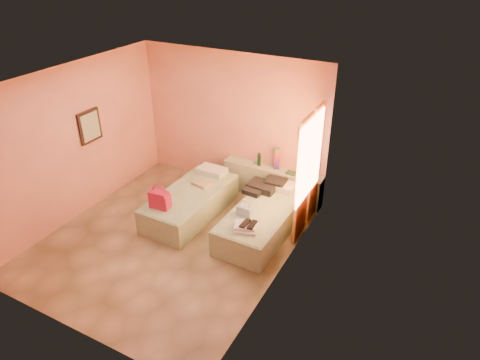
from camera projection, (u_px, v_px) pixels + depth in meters
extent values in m
plane|color=tan|center=(172.00, 239.00, 7.50)|extent=(4.50, 4.50, 0.00)
cube|color=#F59D82|center=(232.00, 122.00, 8.55)|extent=(4.00, 0.02, 2.80)
cube|color=#F59D82|center=(74.00, 144.00, 7.62)|extent=(0.02, 4.50, 2.80)
cube|color=#F59D82|center=(281.00, 199.00, 6.00)|extent=(0.02, 4.50, 2.80)
cube|color=silver|center=(157.00, 82.00, 6.13)|extent=(4.00, 4.50, 0.02)
cube|color=#FFCA9E|center=(310.00, 158.00, 6.93)|extent=(0.02, 1.10, 1.40)
cube|color=#FF963C|center=(303.00, 180.00, 7.00)|extent=(0.05, 0.55, 2.20)
cube|color=#FF963C|center=(315.00, 165.00, 7.46)|extent=(0.05, 0.45, 2.20)
cube|color=black|center=(90.00, 126.00, 7.82)|extent=(0.04, 0.50, 0.60)
cube|color=#C49141|center=(305.00, 134.00, 7.87)|extent=(0.25, 0.04, 0.30)
cube|color=#A3AA8B|center=(272.00, 183.00, 8.57)|extent=(2.05, 0.30, 0.65)
cube|color=#A4BB96|center=(191.00, 203.00, 8.06)|extent=(0.94, 2.02, 0.50)
cube|color=#A4BB96|center=(262.00, 221.00, 7.54)|extent=(0.94, 2.02, 0.50)
cylinder|color=#143822|center=(259.00, 159.00, 8.47)|extent=(0.08, 0.08, 0.26)
cube|color=#B0153C|center=(277.00, 158.00, 8.32)|extent=(0.12, 0.12, 0.43)
cylinder|color=#4F9167|center=(256.00, 163.00, 8.60)|extent=(0.14, 0.14, 0.03)
cube|color=#2A4F34|center=(291.00, 173.00, 8.22)|extent=(0.22, 0.17, 0.03)
cube|color=silver|center=(311.00, 174.00, 7.98)|extent=(0.19, 0.19, 0.23)
cube|color=#B0153C|center=(160.00, 199.00, 7.39)|extent=(0.37, 0.23, 0.33)
cube|color=tan|center=(203.00, 183.00, 8.15)|extent=(0.39, 0.33, 0.06)
cube|color=black|center=(265.00, 186.00, 7.94)|extent=(0.56, 0.56, 0.17)
cube|color=#40629B|center=(245.00, 211.00, 7.21)|extent=(0.27, 0.11, 0.17)
cube|color=silver|center=(246.00, 228.00, 6.86)|extent=(0.43, 0.40, 0.10)
cube|color=black|center=(248.00, 224.00, 6.83)|extent=(0.20, 0.26, 0.03)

